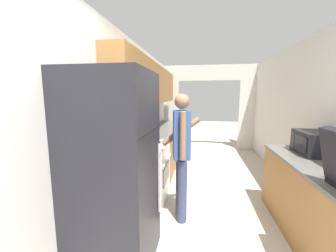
{
  "coord_description": "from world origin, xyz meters",
  "views": [
    {
      "loc": [
        -0.24,
        -1.0,
        1.62
      ],
      "look_at": [
        -0.83,
        2.79,
        1.04
      ],
      "focal_mm": 22.0,
      "sensor_mm": 36.0,
      "label": 1
    }
  ],
  "objects_px": {
    "refrigerator": "(115,172)",
    "microwave": "(313,143)",
    "knife": "(156,138)",
    "range_oven": "(146,172)",
    "person": "(181,154)"
  },
  "relations": [
    {
      "from": "refrigerator",
      "to": "microwave",
      "type": "bearing_deg",
      "value": 25.55
    },
    {
      "from": "refrigerator",
      "to": "range_oven",
      "type": "bearing_deg",
      "value": 91.71
    },
    {
      "from": "range_oven",
      "to": "person",
      "type": "relative_size",
      "value": 0.62
    },
    {
      "from": "microwave",
      "to": "knife",
      "type": "bearing_deg",
      "value": 163.15
    },
    {
      "from": "range_oven",
      "to": "knife",
      "type": "distance_m",
      "value": 0.64
    },
    {
      "from": "range_oven",
      "to": "microwave",
      "type": "bearing_deg",
      "value": -4.82
    },
    {
      "from": "range_oven",
      "to": "person",
      "type": "distance_m",
      "value": 0.83
    },
    {
      "from": "range_oven",
      "to": "person",
      "type": "height_order",
      "value": "person"
    },
    {
      "from": "microwave",
      "to": "knife",
      "type": "xyz_separation_m",
      "value": [
        -2.16,
        0.65,
        -0.14
      ]
    },
    {
      "from": "refrigerator",
      "to": "microwave",
      "type": "distance_m",
      "value": 2.41
    },
    {
      "from": "refrigerator",
      "to": "knife",
      "type": "distance_m",
      "value": 1.69
    },
    {
      "from": "range_oven",
      "to": "knife",
      "type": "bearing_deg",
      "value": 83.65
    },
    {
      "from": "refrigerator",
      "to": "knife",
      "type": "height_order",
      "value": "refrigerator"
    },
    {
      "from": "range_oven",
      "to": "knife",
      "type": "height_order",
      "value": "range_oven"
    },
    {
      "from": "knife",
      "to": "range_oven",
      "type": "bearing_deg",
      "value": -83.81
    }
  ]
}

